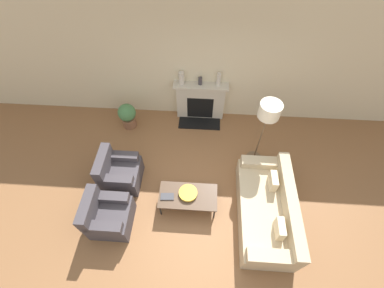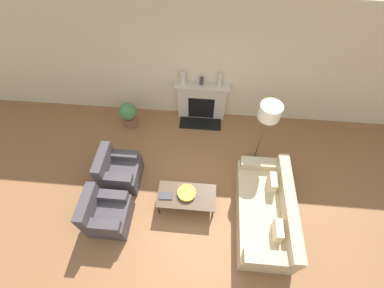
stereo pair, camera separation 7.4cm
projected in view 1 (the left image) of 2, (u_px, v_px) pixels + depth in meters
name	position (u px, v px, depth m)	size (l,w,h in m)	color
ground_plane	(199.00, 218.00, 4.99)	(18.00, 18.00, 0.00)	brown
wall_back	(206.00, 65.00, 5.54)	(18.00, 0.06, 2.90)	beige
fireplace	(200.00, 102.00, 6.22)	(1.27, 0.59, 1.02)	beige
couch	(267.00, 209.00, 4.79)	(0.94, 2.00, 0.76)	tan
armchair_near	(108.00, 216.00, 4.69)	(0.75, 0.73, 0.84)	#423D42
armchair_far	(119.00, 173.00, 5.23)	(0.75, 0.73, 0.84)	#423D42
coffee_table	(188.00, 196.00, 4.88)	(1.11, 0.56, 0.39)	#4C3828
bowl	(188.00, 193.00, 4.84)	(0.35, 0.35, 0.07)	gold
book	(167.00, 197.00, 4.83)	(0.26, 0.16, 0.02)	#38383D
floor_lamp	(268.00, 115.00, 4.69)	(0.41, 0.41, 1.69)	brown
mantel_vase_left	(182.00, 78.00, 5.71)	(0.13, 0.13, 0.29)	beige
mantel_vase_center_left	(200.00, 81.00, 5.74)	(0.09, 0.09, 0.18)	#3D383D
mantel_vase_center_right	(219.00, 79.00, 5.67)	(0.09, 0.09, 0.31)	beige
potted_plant	(128.00, 115.00, 6.14)	(0.42, 0.42, 0.66)	brown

